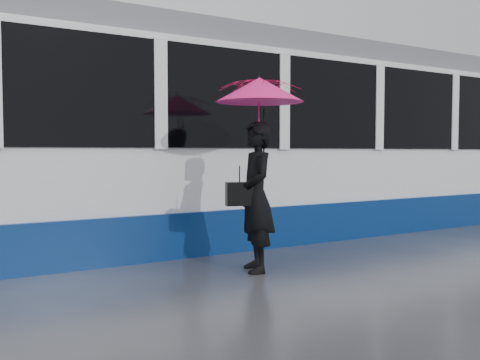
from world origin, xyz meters
TOP-DOWN VIEW (x-y plane):
  - ground at (0.00, 0.00)m, footprint 90.00×90.00m
  - rails at (0.00, 2.50)m, footprint 34.00×1.51m
  - tram at (-1.99, 2.50)m, footprint 26.00×2.56m
  - woman at (0.24, 0.10)m, footprint 0.62×0.76m
  - umbrella at (0.29, 0.10)m, footprint 1.34×1.34m
  - handbag at (0.02, 0.12)m, footprint 0.35×0.23m

SIDE VIEW (x-z plane):
  - ground at x=0.00m, z-range 0.00..0.00m
  - rails at x=0.00m, z-range 0.00..0.02m
  - woman at x=0.24m, z-range 0.00..1.81m
  - handbag at x=0.02m, z-range 0.72..1.18m
  - tram at x=-1.99m, z-range -0.04..3.31m
  - umbrella at x=0.29m, z-range 1.37..2.59m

